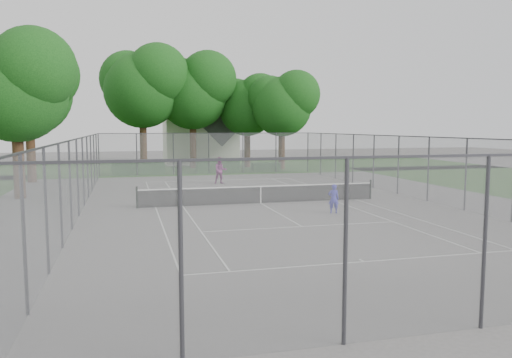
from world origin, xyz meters
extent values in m
plane|color=#5F5D5B|center=(0.00, 0.00, 0.00)|extent=(120.00, 120.00, 0.00)
cube|color=#1F4914|center=(0.00, 26.00, 0.00)|extent=(60.00, 20.00, 0.00)
cube|color=silver|center=(0.00, -11.88, 0.01)|extent=(10.97, 0.06, 0.01)
cube|color=silver|center=(0.00, 11.88, 0.01)|extent=(10.97, 0.06, 0.01)
cube|color=silver|center=(-5.49, 0.00, 0.01)|extent=(0.06, 23.77, 0.01)
cube|color=silver|center=(5.49, 0.00, 0.01)|extent=(0.06, 23.77, 0.01)
cube|color=silver|center=(-4.12, 0.00, 0.01)|extent=(0.06, 23.77, 0.01)
cube|color=silver|center=(4.12, 0.00, 0.01)|extent=(0.06, 23.77, 0.01)
cube|color=silver|center=(0.00, -6.40, 0.01)|extent=(8.23, 0.06, 0.01)
cube|color=silver|center=(0.00, 6.40, 0.01)|extent=(8.23, 0.06, 0.01)
cube|color=silver|center=(0.00, 0.00, 0.01)|extent=(0.06, 12.80, 0.01)
cube|color=silver|center=(0.00, -11.73, 0.01)|extent=(0.06, 0.30, 0.01)
cube|color=silver|center=(0.00, 11.73, 0.01)|extent=(0.06, 0.30, 0.01)
cylinder|color=black|center=(-6.39, 0.00, 0.55)|extent=(0.10, 0.10, 1.10)
cylinder|color=black|center=(6.39, 0.00, 0.55)|extent=(0.10, 0.10, 1.10)
cube|color=black|center=(0.00, 0.00, 0.45)|extent=(12.67, 0.01, 0.86)
cube|color=white|center=(0.00, 0.00, 0.91)|extent=(12.77, 0.03, 0.06)
cube|color=white|center=(0.00, 0.00, 0.44)|extent=(0.05, 0.02, 0.88)
cylinder|color=#38383D|center=(-9.00, 17.00, 1.75)|extent=(0.08, 0.08, 3.50)
cylinder|color=#38383D|center=(9.00, 17.00, 1.75)|extent=(0.08, 0.08, 3.50)
cube|color=slate|center=(0.00, -17.00, 1.75)|extent=(18.00, 0.02, 3.50)
cube|color=slate|center=(0.00, 17.00, 1.75)|extent=(18.00, 0.02, 3.50)
cube|color=slate|center=(-9.00, 0.00, 1.75)|extent=(0.02, 34.00, 3.50)
cube|color=slate|center=(9.00, 0.00, 1.75)|extent=(0.02, 34.00, 3.50)
cube|color=#38383D|center=(0.00, -17.00, 3.50)|extent=(18.00, 0.05, 0.05)
cube|color=#38383D|center=(0.00, 17.00, 3.50)|extent=(18.00, 0.05, 0.05)
cube|color=#38383D|center=(-9.00, 0.00, 3.50)|extent=(0.05, 34.00, 0.05)
cube|color=#38383D|center=(9.00, 0.00, 3.50)|extent=(0.05, 34.00, 0.05)
cylinder|color=#362013|center=(-5.25, 23.01, 2.49)|extent=(0.66, 0.66, 4.97)
sphere|color=#103E11|center=(-5.25, 23.01, 7.45)|extent=(7.07, 7.07, 7.07)
sphere|color=#103E11|center=(-3.83, 21.94, 8.86)|extent=(5.66, 5.66, 5.66)
sphere|color=#103E11|center=(-6.48, 23.89, 8.51)|extent=(5.30, 5.30, 5.30)
cylinder|color=#362013|center=(-0.47, 23.67, 2.40)|extent=(0.65, 0.65, 4.80)
sphere|color=#103E11|center=(-0.47, 23.67, 7.20)|extent=(6.83, 6.83, 6.83)
sphere|color=#103E11|center=(0.90, 22.64, 8.56)|extent=(5.47, 5.47, 5.47)
sphere|color=#103E11|center=(-1.66, 24.52, 8.22)|extent=(5.12, 5.12, 5.12)
cylinder|color=#362013|center=(4.99, 23.63, 1.98)|extent=(0.62, 0.62, 3.95)
sphere|color=#103E11|center=(4.99, 23.63, 5.92)|extent=(5.62, 5.62, 5.62)
sphere|color=#103E11|center=(6.11, 22.79, 7.05)|extent=(4.50, 4.50, 4.50)
sphere|color=#103E11|center=(4.00, 24.33, 6.76)|extent=(4.22, 4.22, 4.22)
cylinder|color=#362013|center=(7.53, 20.17, 1.98)|extent=(0.62, 0.62, 3.96)
sphere|color=#103E11|center=(7.53, 20.17, 5.94)|extent=(5.64, 5.64, 5.64)
sphere|color=#103E11|center=(8.66, 19.33, 7.07)|extent=(4.51, 4.51, 4.51)
sphere|color=#103E11|center=(6.54, 20.88, 6.78)|extent=(4.23, 4.23, 4.23)
cylinder|color=#362013|center=(-13.57, 14.06, 2.17)|extent=(0.63, 0.63, 4.33)
sphere|color=#103E11|center=(-13.57, 14.06, 6.49)|extent=(6.16, 6.16, 6.16)
sphere|color=#103E11|center=(-12.34, 13.13, 7.72)|extent=(4.93, 4.93, 4.93)
sphere|color=#103E11|center=(-14.65, 14.83, 7.41)|extent=(4.62, 4.62, 4.62)
cylinder|color=#362013|center=(-12.74, 5.35, 2.02)|extent=(0.62, 0.62, 4.03)
sphere|color=#103E11|center=(-12.74, 5.35, 6.04)|extent=(5.73, 5.73, 5.73)
sphere|color=#103E11|center=(-11.59, 4.49, 7.18)|extent=(4.59, 4.59, 4.59)
cube|color=#194817|center=(-5.89, 18.02, 0.54)|extent=(4.34, 1.30, 1.08)
cube|color=#194817|center=(1.01, 18.38, 0.60)|extent=(3.81, 1.09, 1.20)
cube|color=#194817|center=(5.50, 18.56, 0.38)|extent=(2.56, 0.94, 0.77)
cube|color=white|center=(1.05, 29.39, 2.88)|extent=(7.67, 5.75, 5.75)
cube|color=#424246|center=(1.05, 29.39, 5.75)|extent=(7.59, 5.94, 7.59)
imported|color=#302EAE|center=(2.53, -3.74, 0.69)|extent=(0.56, 0.44, 1.37)
imported|color=#832B71|center=(-0.38, 9.60, 0.94)|extent=(0.92, 0.72, 1.89)
camera|label=1|loc=(-6.84, -25.24, 4.05)|focal=35.00mm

